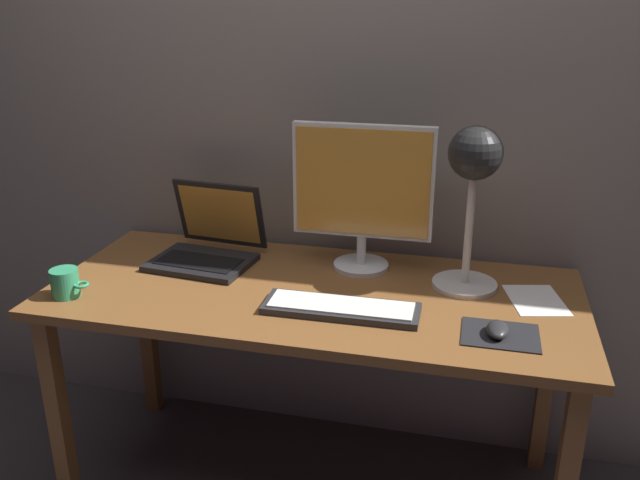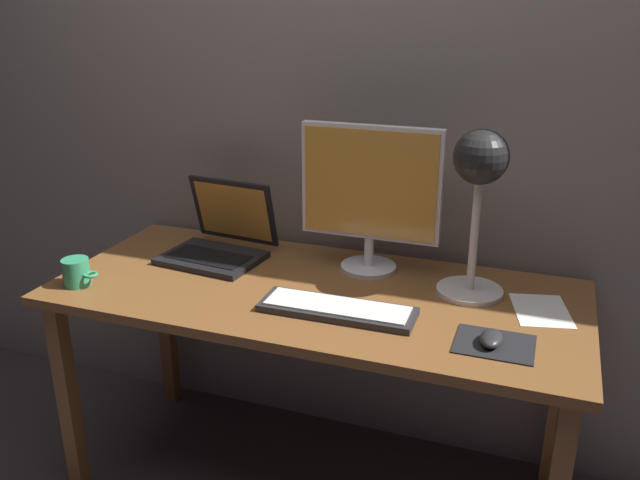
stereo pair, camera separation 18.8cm
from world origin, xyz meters
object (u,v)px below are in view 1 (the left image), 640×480
(mouse, at_px, (497,329))
(monitor, at_px, (363,190))
(laptop, at_px, (210,239))
(coffee_mug, at_px, (66,283))
(keyboard_main, at_px, (341,308))
(desk_lamp, at_px, (474,174))

(mouse, bearing_deg, monitor, 139.17)
(laptop, height_order, coffee_mug, laptop)
(laptop, bearing_deg, monitor, 4.38)
(keyboard_main, distance_m, desk_lamp, 0.54)
(monitor, distance_m, keyboard_main, 0.42)
(monitor, bearing_deg, desk_lamp, -12.24)
(laptop, bearing_deg, keyboard_main, -29.65)
(desk_lamp, bearing_deg, laptop, 177.71)
(keyboard_main, xyz_separation_m, desk_lamp, (0.33, 0.26, 0.34))
(mouse, relative_size, coffee_mug, 0.82)
(mouse, height_order, coffee_mug, coffee_mug)
(desk_lamp, relative_size, coffee_mug, 4.23)
(laptop, distance_m, coffee_mug, 0.48)
(monitor, height_order, desk_lamp, desk_lamp)
(monitor, xyz_separation_m, mouse, (0.43, -0.37, -0.24))
(keyboard_main, bearing_deg, laptop, 150.35)
(keyboard_main, distance_m, coffee_mug, 0.81)
(laptop, bearing_deg, coffee_mug, -128.01)
(mouse, bearing_deg, laptop, 160.48)
(monitor, relative_size, mouse, 4.90)
(monitor, relative_size, keyboard_main, 1.07)
(keyboard_main, height_order, mouse, mouse)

